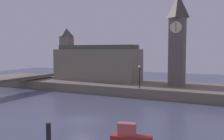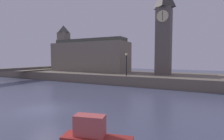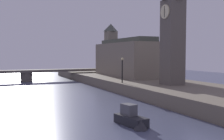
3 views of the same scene
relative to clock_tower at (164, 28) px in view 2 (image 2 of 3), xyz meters
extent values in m
plane|color=#474C66|center=(-5.75, -19.68, -9.22)|extent=(120.00, 120.00, 0.00)
cube|color=#6B6051|center=(-5.75, 0.32, -8.47)|extent=(70.00, 12.00, 1.50)
cube|color=#5B544C|center=(0.00, 0.01, -2.28)|extent=(2.37, 2.37, 10.88)
cylinder|color=beige|center=(0.00, -1.24, 1.61)|extent=(1.80, 0.12, 1.80)
cube|color=black|center=(0.00, -1.31, 1.61)|extent=(0.10, 0.04, 1.44)
cube|color=slate|center=(-15.41, 1.25, -4.75)|extent=(16.45, 5.93, 5.95)
cube|color=slate|center=(-22.57, 1.25, -3.42)|extent=(2.12, 2.12, 8.60)
pyramid|color=#474C42|center=(-22.57, 1.25, 1.69)|extent=(2.33, 2.33, 1.61)
cube|color=#42473D|center=(-15.41, 1.25, -1.37)|extent=(15.63, 3.56, 0.80)
cylinder|color=black|center=(-4.56, -4.99, -6.16)|extent=(0.16, 0.16, 3.12)
sphere|color=#F2E099|center=(-4.56, -4.99, -4.42)|extent=(0.36, 0.36, 0.36)
cube|color=#CC5651|center=(0.98, -23.09, -8.19)|extent=(1.56, 0.98, 0.96)
camera|label=1|loc=(8.71, -41.55, -1.89)|focal=41.02mm
camera|label=2|loc=(5.53, -29.77, -5.06)|focal=28.08mm
camera|label=3|loc=(28.97, -21.50, -3.76)|focal=43.61mm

